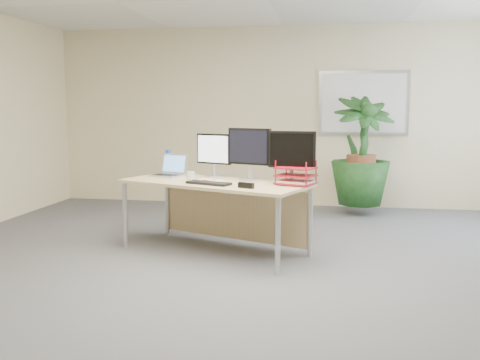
% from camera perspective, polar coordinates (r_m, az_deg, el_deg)
% --- Properties ---
extents(floor, '(8.00, 8.00, 0.00)m').
position_cam_1_polar(floor, '(4.45, -0.44, -11.69)').
color(floor, '#4E4E53').
rests_on(floor, ground).
extents(back_wall, '(7.00, 0.04, 2.70)m').
position_cam_1_polar(back_wall, '(8.17, 4.49, 6.75)').
color(back_wall, beige).
rests_on(back_wall, floor).
extents(whiteboard, '(1.30, 0.04, 0.95)m').
position_cam_1_polar(whiteboard, '(8.12, 13.04, 7.98)').
color(whiteboard, '#B7B7BC').
rests_on(whiteboard, back_wall).
extents(desk, '(2.07, 1.45, 0.73)m').
position_cam_1_polar(desk, '(5.56, -2.10, -1.62)').
color(desk, tan).
rests_on(desk, floor).
extents(floor_plant, '(1.10, 1.10, 1.50)m').
position_cam_1_polar(floor_plant, '(7.56, 12.78, 1.96)').
color(floor_plant, '#143312').
rests_on(floor_plant, floor).
extents(monitor_left, '(0.40, 0.19, 0.47)m').
position_cam_1_polar(monitor_left, '(5.79, -2.80, 2.97)').
color(monitor_left, '#B4B4B9').
rests_on(monitor_left, desk).
extents(monitor_right, '(0.47, 0.22, 0.54)m').
position_cam_1_polar(monitor_right, '(5.49, 1.01, 3.15)').
color(monitor_right, '#B4B4B9').
rests_on(monitor_right, desk).
extents(monitor_dark, '(0.47, 0.21, 0.52)m').
position_cam_1_polar(monitor_dark, '(5.26, 5.56, 2.80)').
color(monitor_dark, '#B4B4B9').
rests_on(monitor_dark, desk).
extents(laptop, '(0.42, 0.39, 0.24)m').
position_cam_1_polar(laptop, '(5.94, -7.52, 1.01)').
color(laptop, '#B4B3B8').
rests_on(laptop, desk).
extents(keyboard, '(0.48, 0.31, 0.03)m').
position_cam_1_polar(keyboard, '(5.25, -3.37, -0.33)').
color(keyboard, black).
rests_on(keyboard, desk).
extents(coffee_mug, '(0.11, 0.08, 0.09)m').
position_cam_1_polar(coffee_mug, '(5.59, -5.27, 0.46)').
color(coffee_mug, silver).
rests_on(coffee_mug, desk).
extents(spiral_notebook, '(0.36, 0.34, 0.01)m').
position_cam_1_polar(spiral_notebook, '(5.44, -3.34, -0.11)').
color(spiral_notebook, white).
rests_on(spiral_notebook, desk).
extents(orange_pen, '(0.14, 0.03, 0.01)m').
position_cam_1_polar(orange_pen, '(5.45, -3.25, 0.02)').
color(orange_pen, orange).
rests_on(orange_pen, spiral_notebook).
extents(yellow_highlighter, '(0.11, 0.06, 0.01)m').
position_cam_1_polar(yellow_highlighter, '(5.31, -1.32, -0.27)').
color(yellow_highlighter, yellow).
rests_on(yellow_highlighter, desk).
extents(water_bottle, '(0.07, 0.07, 0.27)m').
position_cam_1_polar(water_bottle, '(6.16, -7.63, 1.89)').
color(water_bottle, silver).
rests_on(water_bottle, desk).
extents(letter_tray, '(0.43, 0.38, 0.17)m').
position_cam_1_polar(letter_tray, '(5.22, 5.97, 0.30)').
color(letter_tray, maroon).
rests_on(letter_tray, desk).
extents(stapler, '(0.16, 0.10, 0.05)m').
position_cam_1_polar(stapler, '(4.99, 0.65, -0.58)').
color(stapler, black).
rests_on(stapler, desk).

